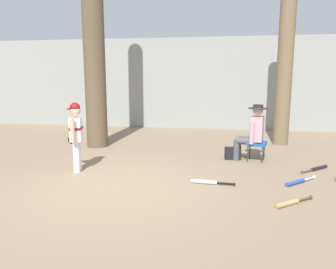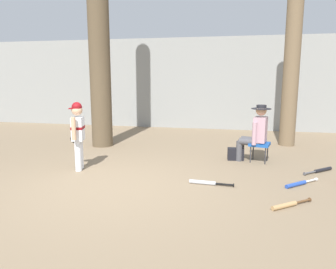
{
  "view_description": "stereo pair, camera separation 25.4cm",
  "coord_description": "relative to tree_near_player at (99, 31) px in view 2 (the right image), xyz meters",
  "views": [
    {
      "loc": [
        1.67,
        -4.75,
        1.76
      ],
      "look_at": [
        0.72,
        0.85,
        0.75
      ],
      "focal_mm": 34.46,
      "sensor_mm": 36.0,
      "label": 1
    },
    {
      "loc": [
        1.92,
        -4.7,
        1.76
      ],
      "look_at": [
        0.72,
        0.85,
        0.75
      ],
      "focal_mm": 34.46,
      "sensor_mm": 36.0,
      "label": 2
    }
  ],
  "objects": [
    {
      "name": "bat_aluminum_silver",
      "position": [
        2.94,
        -2.54,
        -2.84
      ],
      "size": [
        0.74,
        0.11,
        0.07
      ],
      "color": "#B7BCC6",
      "rests_on": "ground"
    },
    {
      "name": "seated_spectator",
      "position": [
        3.79,
        -0.81,
        -2.24
      ],
      "size": [
        0.68,
        0.54,
        1.2
      ],
      "color": "#47474C",
      "rests_on": "ground"
    },
    {
      "name": "bat_blue_youth",
      "position": [
        4.43,
        -2.27,
        -2.84
      ],
      "size": [
        0.6,
        0.56,
        0.07
      ],
      "color": "#2347AD",
      "rests_on": "ground"
    },
    {
      "name": "folding_stool",
      "position": [
        3.89,
        -0.83,
        -2.51
      ],
      "size": [
        0.48,
        0.48,
        0.41
      ],
      "color": "#194C9E",
      "rests_on": "ground"
    },
    {
      "name": "tree_near_player",
      "position": [
        0.0,
        0.0,
        0.0
      ],
      "size": [
        0.85,
        0.85,
        6.64
      ],
      "color": "brown",
      "rests_on": "ground"
    },
    {
      "name": "bat_wood_tan",
      "position": [
        4.13,
        -3.26,
        -2.84
      ],
      "size": [
        0.6,
        0.5,
        0.07
      ],
      "color": "tan",
      "rests_on": "ground"
    },
    {
      "name": "bat_black_composite",
      "position": [
        4.99,
        -1.36,
        -2.84
      ],
      "size": [
        0.61,
        0.55,
        0.07
      ],
      "color": "black",
      "rests_on": "ground"
    },
    {
      "name": "handbag_beside_stool",
      "position": [
        3.41,
        -0.78,
        -2.75
      ],
      "size": [
        0.36,
        0.21,
        0.26
      ],
      "primitive_type": "cube",
      "rotation": [
        0.0,
        0.0,
        0.09
      ],
      "color": "black",
      "rests_on": "ground"
    },
    {
      "name": "tree_behind_spectator",
      "position": [
        4.7,
        1.08,
        -0.74
      ],
      "size": [
        0.52,
        0.52,
        4.78
      ],
      "color": "brown",
      "rests_on": "ground"
    },
    {
      "name": "ground_plane",
      "position": [
        1.49,
        -2.99,
        -2.88
      ],
      "size": [
        60.0,
        60.0,
        0.0
      ],
      "primitive_type": "plane",
      "color": "#7F6B51"
    },
    {
      "name": "young_ballplayer",
      "position": [
        0.45,
        -2.15,
        -2.13
      ],
      "size": [
        0.42,
        0.57,
        1.31
      ],
      "color": "white",
      "rests_on": "ground"
    },
    {
      "name": "concrete_back_wall",
      "position": [
        1.49,
        3.54,
        -1.34
      ],
      "size": [
        18.0,
        0.36,
        3.08
      ],
      "primitive_type": "cube",
      "color": "gray",
      "rests_on": "ground"
    }
  ]
}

